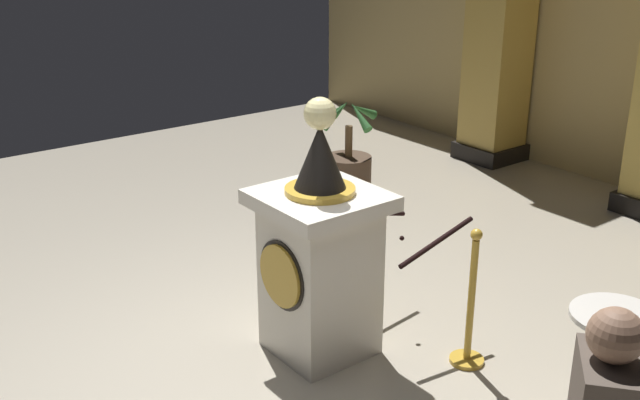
# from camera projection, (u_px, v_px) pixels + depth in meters

# --- Properties ---
(ground_plane) EXTENTS (12.27, 12.27, 0.00)m
(ground_plane) POSITION_uv_depth(u_px,v_px,m) (290.00, 370.00, 5.17)
(ground_plane) COLOR #B2A893
(pedestal_clock) EXTENTS (0.79, 0.79, 1.83)m
(pedestal_clock) POSITION_uv_depth(u_px,v_px,m) (319.00, 257.00, 5.17)
(pedestal_clock) COLOR silver
(pedestal_clock) RESTS_ON ground_plane
(stanchion_near) EXTENTS (0.24, 0.24, 1.00)m
(stanchion_near) POSITION_uv_depth(u_px,v_px,m) (470.00, 318.00, 5.14)
(stanchion_near) COLOR gold
(stanchion_near) RESTS_ON ground_plane
(stanchion_far) EXTENTS (0.24, 0.24, 0.98)m
(stanchion_far) POSITION_uv_depth(u_px,v_px,m) (342.00, 252.00, 6.16)
(stanchion_far) COLOR gold
(stanchion_far) RESTS_ON ground_plane
(velvet_rope) EXTENTS (0.73, 0.70, 0.22)m
(velvet_rope) POSITION_uv_depth(u_px,v_px,m) (402.00, 227.00, 5.49)
(velvet_rope) COLOR black
(column_left) EXTENTS (0.73, 0.73, 3.87)m
(column_left) POSITION_uv_depth(u_px,v_px,m) (502.00, 3.00, 8.96)
(column_left) COLOR black
(column_left) RESTS_ON ground_plane
(potted_palm_left) EXTENTS (0.73, 0.73, 1.11)m
(potted_palm_left) POSITION_uv_depth(u_px,v_px,m) (348.00, 170.00, 8.18)
(potted_palm_left) COLOR #4C3828
(potted_palm_left) RESTS_ON ground_plane
(cafe_table) EXTENTS (0.54, 0.54, 0.75)m
(cafe_table) POSITION_uv_depth(u_px,v_px,m) (611.00, 355.00, 4.47)
(cafe_table) COLOR #332D28
(cafe_table) RESTS_ON ground_plane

